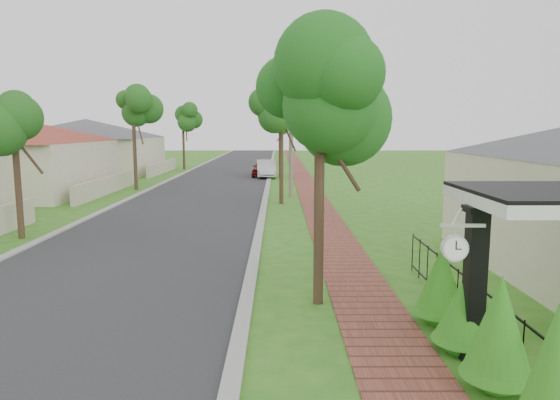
% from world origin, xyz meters
% --- Properties ---
extents(ground, '(160.00, 160.00, 0.00)m').
position_xyz_m(ground, '(0.00, 0.00, 0.00)').
color(ground, '#2F711B').
rests_on(ground, ground).
extents(road, '(7.00, 120.00, 0.02)m').
position_xyz_m(road, '(-3.00, 20.00, 0.00)').
color(road, '#28282B').
rests_on(road, ground).
extents(kerb_right, '(0.30, 120.00, 0.10)m').
position_xyz_m(kerb_right, '(0.65, 20.00, 0.00)').
color(kerb_right, '#9E9E99').
rests_on(kerb_right, ground).
extents(kerb_left, '(0.30, 120.00, 0.10)m').
position_xyz_m(kerb_left, '(-6.65, 20.00, 0.00)').
color(kerb_left, '#9E9E99').
rests_on(kerb_left, ground).
extents(sidewalk, '(1.50, 120.00, 0.03)m').
position_xyz_m(sidewalk, '(3.25, 20.00, 0.00)').
color(sidewalk, '#954F3B').
rests_on(sidewalk, ground).
extents(porch_post, '(0.48, 0.48, 2.52)m').
position_xyz_m(porch_post, '(4.55, -1.00, 1.12)').
color(porch_post, black).
rests_on(porch_post, ground).
extents(picket_fence, '(0.03, 8.02, 1.00)m').
position_xyz_m(picket_fence, '(4.90, -0.00, 0.53)').
color(picket_fence, black).
rests_on(picket_fence, ground).
extents(street_trees, '(10.70, 37.65, 5.89)m').
position_xyz_m(street_trees, '(-2.87, 26.84, 4.54)').
color(street_trees, '#382619').
rests_on(street_trees, ground).
extents(hedge_row, '(0.90, 4.78, 2.02)m').
position_xyz_m(hedge_row, '(4.45, -1.54, 0.79)').
color(hedge_row, '#296D15').
rests_on(hedge_row, ground).
extents(far_house_grey, '(15.56, 15.56, 4.60)m').
position_xyz_m(far_house_grey, '(-14.97, 34.00, 2.34)').
color(far_house_grey, beige).
rests_on(far_house_grey, ground).
extents(parked_car_red, '(1.83, 3.93, 1.30)m').
position_xyz_m(parked_car_red, '(0.15, 30.86, 0.65)').
color(parked_car_red, maroon).
rests_on(parked_car_red, ground).
extents(parked_car_white, '(1.65, 4.12, 1.33)m').
position_xyz_m(parked_car_white, '(0.40, 29.96, 0.67)').
color(parked_car_white, silver).
rests_on(parked_car_white, ground).
extents(near_tree, '(2.08, 2.08, 5.35)m').
position_xyz_m(near_tree, '(2.20, 1.50, 4.26)').
color(near_tree, '#382619').
rests_on(near_tree, ground).
extents(utility_pole, '(1.20, 0.24, 7.98)m').
position_xyz_m(utility_pole, '(2.05, 18.92, 4.05)').
color(utility_pole, '#766D5C').
rests_on(utility_pole, ground).
extents(station_clock, '(0.69, 0.13, 0.58)m').
position_xyz_m(station_clock, '(4.06, -1.40, 1.95)').
color(station_clock, silver).
rests_on(station_clock, ground).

